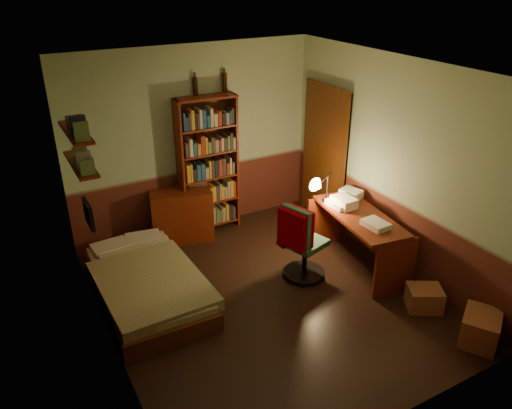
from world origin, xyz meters
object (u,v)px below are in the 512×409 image
desk (357,241)px  bed (146,275)px  bookshelf (208,166)px  cardboard_box_a (480,329)px  cardboard_box_b (424,298)px  mini_stereo (197,179)px  dresser (182,215)px  office_chair (305,244)px  desk_lamp (328,177)px

desk → bed: bearing=172.7°
bed → bookshelf: bearing=42.3°
bed → desk: bearing=-13.5°
cardboard_box_a → cardboard_box_b: 0.68m
mini_stereo → desk: bearing=-36.4°
dresser → office_chair: size_ratio=0.90×
bed → mini_stereo: bearing=46.9°
bed → desk: 2.61m
bed → mini_stereo: mini_stereo is taller
desk_lamp → cardboard_box_b: bearing=-102.9°
mini_stereo → bookshelf: (0.16, -0.04, 0.17)m
bookshelf → office_chair: (0.50, -1.68, -0.52)m
dresser → cardboard_box_a: bearing=-47.0°
dresser → desk_lamp: (1.52, -1.23, 0.72)m
bed → office_chair: (1.83, -0.53, 0.17)m
desk → office_chair: size_ratio=1.51×
office_chair → bed: bearing=146.8°
desk → cardboard_box_b: (0.12, -1.05, -0.24)m
dresser → office_chair: 1.87m
dresser → office_chair: office_chair is taller
office_chair → mini_stereo: bearing=94.1°
office_chair → cardboard_box_b: office_chair is taller
bed → office_chair: bearing=-14.8°
bed → office_chair: 1.91m
bed → dresser: dresser is taller
bookshelf → cardboard_box_b: 3.26m
dresser → desk_lamp: desk_lamp is taller
bookshelf → mini_stereo: bearing=169.0°
bookshelf → office_chair: bookshelf is taller
mini_stereo → bookshelf: 0.24m
desk_lamp → cardboard_box_b: desk_lamp is taller
mini_stereo → bookshelf: bearing=3.2°
dresser → bed: bearing=-114.3°
bed → cardboard_box_b: bed is taller
bed → cardboard_box_a: 3.63m
bookshelf → office_chair: bearing=-70.1°
mini_stereo → dresser: bearing=-140.5°
desk → desk_lamp: bearing=113.1°
mini_stereo → cardboard_box_a: mini_stereo is taller
dresser → desk_lamp: bearing=-24.2°
cardboard_box_b → cardboard_box_a: bearing=-83.5°
dresser → cardboard_box_b: bearing=-42.6°
bookshelf → desk_lamp: size_ratio=2.83×
desk → mini_stereo: bearing=133.7°
bed → cardboard_box_b: (2.64, -1.72, -0.16)m
bed → cardboard_box_a: bed is taller
dresser → mini_stereo: bearing=36.8°
bookshelf → cardboard_box_b: (1.32, -2.87, -0.84)m
dresser → cardboard_box_b: (1.78, -2.78, -0.24)m
office_chair → cardboard_box_b: bearing=-72.6°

